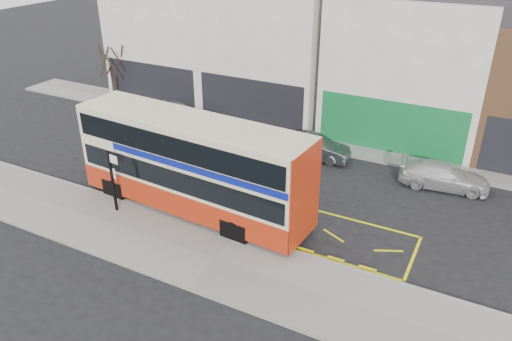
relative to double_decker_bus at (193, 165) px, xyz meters
The scene contains 15 objects.
ground 3.78m from the double_decker_bus, 11.78° to the right, with size 120.00×120.00×0.00m, color black.
pavement 4.69m from the double_decker_bus, 45.33° to the right, with size 40.00×4.00×0.15m, color gray.
kerb 3.81m from the double_decker_bus, 18.75° to the right, with size 40.00×0.15×0.15m, color gray.
far_pavement 11.04m from the double_decker_bus, 74.60° to the left, with size 50.00×3.00×0.15m, color gray.
road_markings 3.86m from the double_decker_bus, 19.29° to the left, with size 14.00×3.40×0.01m, color yellow, non-canonical shape.
terrace_far_left 18.06m from the double_decker_bus, 126.47° to the left, with size 8.00×8.01×10.80m.
terrace_left 14.92m from the double_decker_bus, 100.38° to the left, with size 8.00×8.01×11.80m.
terrace_green_shop 15.96m from the double_decker_bus, 66.14° to the left, with size 9.00×8.01×11.30m.
double_decker_bus is the anchor object (origin of this frame).
bus_stop_post 3.63m from the double_decker_bus, 148.47° to the right, with size 0.73×0.20×3.00m.
car_silver 11.36m from the double_decker_bus, 130.46° to the left, with size 1.82×4.52×1.54m, color silver.
car_grey 8.52m from the double_decker_bus, 70.56° to the left, with size 1.42×4.08×1.34m, color #3B3F42.
car_white 12.68m from the double_decker_bus, 37.89° to the left, with size 1.79×4.40×1.28m, color silver.
street_tree_left 16.84m from the double_decker_bus, 143.71° to the left, with size 2.56×2.56×5.54m.
street_tree_right 14.61m from the double_decker_bus, 52.92° to the left, with size 2.12×2.12×4.57m.
Camera 1 is at (8.92, -15.87, 12.36)m, focal length 35.00 mm.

